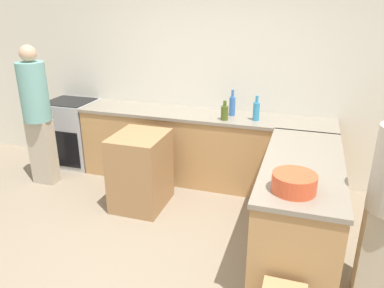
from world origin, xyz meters
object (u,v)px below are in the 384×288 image
at_px(mixing_bowl, 294,182).
at_px(person_by_range, 37,111).
at_px(dish_soap_bottle, 256,111).
at_px(water_bottle_blue, 232,105).
at_px(olive_oil_bottle, 225,112).
at_px(island_table, 141,171).
at_px(range_oven, 73,133).

distance_m(mixing_bowl, person_by_range, 3.33).
distance_m(dish_soap_bottle, person_by_range, 2.68).
bearing_deg(mixing_bowl, water_bottle_blue, 115.31).
relative_size(olive_oil_bottle, dish_soap_bottle, 0.78).
xyz_separation_m(mixing_bowl, olive_oil_bottle, (-0.89, 1.57, 0.02)).
height_order(island_table, water_bottle_blue, water_bottle_blue).
xyz_separation_m(island_table, person_by_range, (-1.45, 0.15, 0.53)).
height_order(mixing_bowl, person_by_range, person_by_range).
bearing_deg(range_oven, person_by_range, -90.59).
xyz_separation_m(island_table, dish_soap_bottle, (1.17, 0.74, 0.61)).
bearing_deg(island_table, dish_soap_bottle, 32.44).
distance_m(range_oven, olive_oil_bottle, 2.33).
height_order(mixing_bowl, dish_soap_bottle, dish_soap_bottle).
bearing_deg(range_oven, island_table, -29.30).
bearing_deg(olive_oil_bottle, water_bottle_blue, 78.11).
xyz_separation_m(range_oven, dish_soap_bottle, (2.61, -0.07, 0.57)).
bearing_deg(dish_soap_bottle, island_table, -147.56).
relative_size(dish_soap_bottle, person_by_range, 0.17).
relative_size(water_bottle_blue, olive_oil_bottle, 1.36).
bearing_deg(mixing_bowl, range_oven, 151.10).
bearing_deg(person_by_range, olive_oil_bottle, 12.26).
distance_m(mixing_bowl, olive_oil_bottle, 1.80).
distance_m(mixing_bowl, dish_soap_bottle, 1.75).
bearing_deg(person_by_range, island_table, -6.03).
xyz_separation_m(range_oven, water_bottle_blue, (2.30, 0.05, 0.58)).
xyz_separation_m(range_oven, mixing_bowl, (3.14, -1.74, 0.53)).
height_order(water_bottle_blue, person_by_range, person_by_range).
xyz_separation_m(range_oven, olive_oil_bottle, (2.25, -0.17, 0.55)).
height_order(dish_soap_bottle, person_by_range, person_by_range).
height_order(olive_oil_bottle, person_by_range, person_by_range).
distance_m(island_table, dish_soap_bottle, 1.51).
distance_m(olive_oil_bottle, person_by_range, 2.31).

